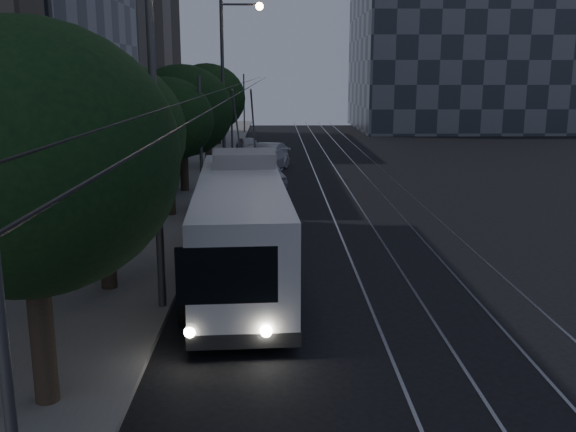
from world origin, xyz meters
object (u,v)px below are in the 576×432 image
(car_white_b, at_px, (267,160))
(streetlamp_far, at_px, (230,72))
(trolleybus, at_px, (241,225))
(pickup_silver, at_px, (227,202))
(car_white_c, at_px, (267,155))
(car_white_d, at_px, (249,146))
(streetlamp_near, at_px, (170,96))
(car_white_a, at_px, (266,172))

(car_white_b, distance_m, streetlamp_far, 6.58)
(trolleybus, height_order, pickup_silver, trolleybus)
(trolleybus, xyz_separation_m, car_white_c, (0.57, 24.10, -0.89))
(car_white_d, height_order, streetlamp_near, streetlamp_near)
(trolleybus, bearing_deg, car_white_d, 88.38)
(car_white_b, relative_size, streetlamp_far, 0.43)
(car_white_d, bearing_deg, streetlamp_far, -106.34)
(car_white_c, distance_m, car_white_d, 6.21)
(pickup_silver, bearing_deg, car_white_d, 76.48)
(car_white_b, distance_m, car_white_c, 2.10)
(pickup_silver, relative_size, streetlamp_near, 0.56)
(pickup_silver, distance_m, car_white_c, 16.03)
(car_white_a, distance_m, streetlamp_near, 19.98)
(car_white_d, bearing_deg, car_white_a, -97.02)
(trolleybus, distance_m, car_white_a, 16.53)
(car_white_a, height_order, streetlamp_near, streetlamp_near)
(streetlamp_near, bearing_deg, trolleybus, 61.19)
(car_white_d, bearing_deg, pickup_silver, -103.52)
(car_white_b, bearing_deg, streetlamp_near, -72.64)
(car_white_c, bearing_deg, trolleybus, -74.46)
(car_white_c, relative_size, car_white_d, 1.16)
(streetlamp_far, bearing_deg, car_white_b, 54.35)
(car_white_a, xyz_separation_m, car_white_d, (-1.48, 13.64, -0.05))
(streetlamp_near, bearing_deg, car_white_c, 85.54)
(pickup_silver, distance_m, car_white_d, 21.98)
(car_white_c, height_order, streetlamp_far, streetlamp_far)
(trolleybus, bearing_deg, pickup_silver, 93.88)
(trolleybus, height_order, car_white_c, trolleybus)
(trolleybus, relative_size, streetlamp_far, 1.16)
(streetlamp_near, bearing_deg, car_white_d, 88.92)
(trolleybus, height_order, car_white_b, trolleybus)
(trolleybus, distance_m, car_white_b, 22.02)
(trolleybus, distance_m, streetlamp_far, 19.68)
(car_white_c, relative_size, streetlamp_near, 0.50)
(car_white_c, xyz_separation_m, car_white_d, (-1.48, 6.03, -0.08))
(pickup_silver, bearing_deg, car_white_a, 65.94)
(car_white_d, height_order, streetlamp_far, streetlamp_far)
(pickup_silver, height_order, car_white_a, car_white_a)
(car_white_a, distance_m, car_white_d, 13.72)
(car_white_a, bearing_deg, pickup_silver, -113.02)
(car_white_a, relative_size, car_white_d, 1.08)
(trolleybus, bearing_deg, streetlamp_far, 91.19)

